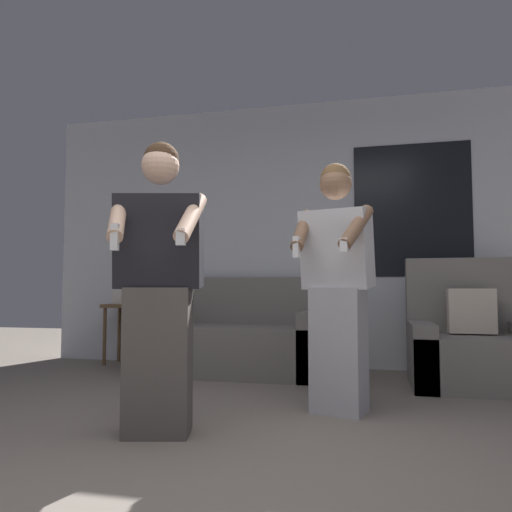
{
  "coord_description": "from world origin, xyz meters",
  "views": [
    {
      "loc": [
        0.68,
        -1.88,
        0.77
      ],
      "look_at": [
        -0.01,
        0.98,
        0.97
      ],
      "focal_mm": 35.0,
      "sensor_mm": 36.0,
      "label": 1
    }
  ],
  "objects_px": {
    "armchair": "(472,345)",
    "person_left": "(159,287)",
    "side_table": "(127,315)",
    "person_right": "(337,286)",
    "couch": "(239,339)"
  },
  "relations": [
    {
      "from": "person_left",
      "to": "person_right",
      "type": "xyz_separation_m",
      "value": [
        0.9,
        0.7,
        0.01
      ]
    },
    {
      "from": "person_right",
      "to": "side_table",
      "type": "bearing_deg",
      "value": 145.25
    },
    {
      "from": "side_table",
      "to": "armchair",
      "type": "bearing_deg",
      "value": -7.91
    },
    {
      "from": "armchair",
      "to": "side_table",
      "type": "relative_size",
      "value": 1.35
    },
    {
      "from": "side_table",
      "to": "couch",
      "type": "bearing_deg",
      "value": -10.42
    },
    {
      "from": "couch",
      "to": "side_table",
      "type": "relative_size",
      "value": 2.32
    },
    {
      "from": "armchair",
      "to": "person_left",
      "type": "xyz_separation_m",
      "value": [
        -1.89,
        -1.85,
        0.46
      ]
    },
    {
      "from": "couch",
      "to": "person_left",
      "type": "height_order",
      "value": "person_left"
    },
    {
      "from": "couch",
      "to": "side_table",
      "type": "height_order",
      "value": "couch"
    },
    {
      "from": "person_left",
      "to": "person_right",
      "type": "bearing_deg",
      "value": 37.94
    },
    {
      "from": "armchair",
      "to": "person_right",
      "type": "xyz_separation_m",
      "value": [
        -0.99,
        -1.15,
        0.47
      ]
    },
    {
      "from": "couch",
      "to": "person_left",
      "type": "xyz_separation_m",
      "value": [
        0.12,
        -2.07,
        0.48
      ]
    },
    {
      "from": "armchair",
      "to": "person_left",
      "type": "distance_m",
      "value": 2.68
    },
    {
      "from": "armchair",
      "to": "couch",
      "type": "bearing_deg",
      "value": 173.73
    },
    {
      "from": "side_table",
      "to": "person_right",
      "type": "distance_m",
      "value": 2.84
    }
  ]
}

